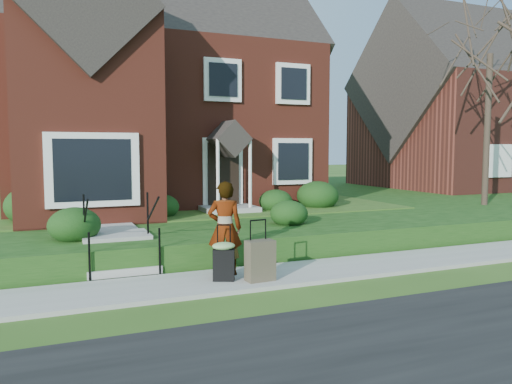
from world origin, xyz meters
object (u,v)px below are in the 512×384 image
front_steps (119,247)px  suitcase_olive (260,260)px  woman (225,228)px  suitcase_black (224,259)px

front_steps → suitcase_olive: bearing=-44.5°
front_steps → woman: woman is taller
suitcase_black → front_steps: bearing=153.4°
suitcase_olive → front_steps: bearing=132.1°
front_steps → suitcase_olive: (2.26, -2.21, -0.02)m
front_steps → suitcase_olive: size_ratio=1.79×
suitcase_olive → woman: bearing=119.7°
woman → suitcase_black: (-0.17, -0.42, -0.50)m
front_steps → suitcase_black: (1.64, -1.95, 0.01)m
front_steps → suitcase_olive: front_steps is taller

